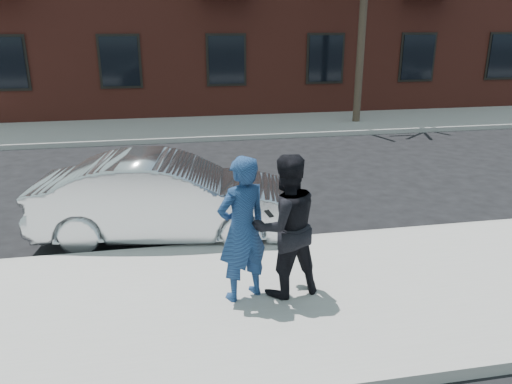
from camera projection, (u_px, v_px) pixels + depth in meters
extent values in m
plane|color=black|center=(344.00, 290.00, 6.96)|extent=(100.00, 100.00, 0.00)
cube|color=#989690|center=(351.00, 294.00, 6.70)|extent=(50.00, 3.50, 0.15)
cube|color=#999691|center=(312.00, 240.00, 8.37)|extent=(50.00, 0.10, 0.15)
cube|color=#989690|center=(231.00, 126.00, 17.39)|extent=(50.00, 3.50, 0.15)
cube|color=#999691|center=(239.00, 138.00, 15.71)|extent=(50.00, 0.10, 0.15)
cube|color=black|center=(5.00, 63.00, 16.94)|extent=(1.30, 0.06, 1.70)
cube|color=black|center=(326.00, 59.00, 18.96)|extent=(1.30, 0.06, 1.70)
cube|color=black|center=(504.00, 56.00, 20.30)|extent=(1.30, 0.06, 1.70)
cylinder|color=#382921|center=(360.00, 61.00, 17.24)|extent=(0.26, 0.26, 4.20)
imported|color=#B7BABF|center=(167.00, 198.00, 8.44)|extent=(4.55, 2.13, 1.44)
imported|color=navy|center=(242.00, 229.00, 6.21)|extent=(0.81, 0.69, 1.90)
cube|color=black|center=(229.00, 199.00, 6.24)|extent=(0.11, 0.14, 0.08)
imported|color=black|center=(285.00, 226.00, 6.32)|extent=(1.04, 0.88, 1.88)
cube|color=black|center=(269.00, 214.00, 6.38)|extent=(0.12, 0.15, 0.06)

